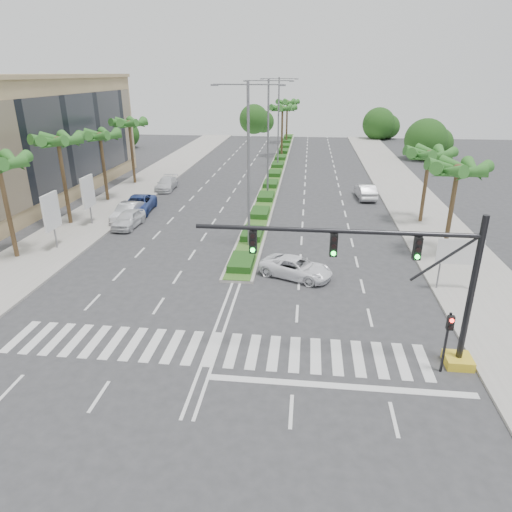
{
  "coord_description": "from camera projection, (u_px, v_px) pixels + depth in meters",
  "views": [
    {
      "loc": [
        4.24,
        -18.59,
        12.54
      ],
      "look_at": [
        1.58,
        4.93,
        3.0
      ],
      "focal_mm": 32.0,
      "sensor_mm": 36.0,
      "label": 1
    }
  ],
  "objects": [
    {
      "name": "ground",
      "position": [
        213.0,
        349.0,
        22.26
      ],
      "size": [
        160.0,
        160.0,
        0.0
      ],
      "primitive_type": "plane",
      "color": "#333335",
      "rests_on": "ground"
    },
    {
      "name": "footpath_right",
      "position": [
        433.0,
        229.0,
        39.07
      ],
      "size": [
        6.0,
        120.0,
        0.15
      ],
      "primitive_type": "cube",
      "color": "gray",
      "rests_on": "ground"
    },
    {
      "name": "footpath_left",
      "position": [
        95.0,
        217.0,
        42.26
      ],
      "size": [
        6.0,
        120.0,
        0.15
      ],
      "primitive_type": "cube",
      "color": "gray",
      "rests_on": "ground"
    },
    {
      "name": "median",
      "position": [
        277.0,
        168.0,
        63.69
      ],
      "size": [
        2.2,
        75.0,
        0.2
      ],
      "primitive_type": "cube",
      "color": "gray",
      "rests_on": "ground"
    },
    {
      "name": "median_grass",
      "position": [
        277.0,
        167.0,
        63.65
      ],
      "size": [
        1.8,
        75.0,
        0.04
      ],
      "primitive_type": "cube",
      "color": "#2E591E",
      "rests_on": "median"
    },
    {
      "name": "building",
      "position": [
        12.0,
        141.0,
        46.7
      ],
      "size": [
        12.0,
        36.0,
        12.0
      ],
      "primitive_type": "cube",
      "color": "tan",
      "rests_on": "ground"
    },
    {
      "name": "signal_gantry",
      "position": [
        417.0,
        295.0,
        20.0
      ],
      "size": [
        12.6,
        1.2,
        7.2
      ],
      "color": "gold",
      "rests_on": "ground"
    },
    {
      "name": "pedestrian_signal",
      "position": [
        448.0,
        333.0,
        19.77
      ],
      "size": [
        0.28,
        0.36,
        3.0
      ],
      "color": "black",
      "rests_on": "ground"
    },
    {
      "name": "direction_sign",
      "position": [
        459.0,
        254.0,
        27.3
      ],
      "size": [
        2.7,
        0.11,
        3.4
      ],
      "color": "slate",
      "rests_on": "ground"
    },
    {
      "name": "billboard_near",
      "position": [
        51.0,
        212.0,
        33.73
      ],
      "size": [
        0.18,
        2.1,
        4.35
      ],
      "color": "slate",
      "rests_on": "ground"
    },
    {
      "name": "billboard_far",
      "position": [
        88.0,
        192.0,
        39.26
      ],
      "size": [
        0.18,
        2.1,
        4.35
      ],
      "color": "slate",
      "rests_on": "ground"
    },
    {
      "name": "palm_left_mid",
      "position": [
        58.0,
        143.0,
        37.93
      ],
      "size": [
        4.57,
        4.68,
        7.95
      ],
      "color": "brown",
      "rests_on": "ground"
    },
    {
      "name": "palm_left_far",
      "position": [
        100.0,
        138.0,
        45.52
      ],
      "size": [
        4.57,
        4.68,
        7.35
      ],
      "color": "brown",
      "rests_on": "ground"
    },
    {
      "name": "palm_left_end",
      "position": [
        129.0,
        125.0,
        52.75
      ],
      "size": [
        4.57,
        4.68,
        7.75
      ],
      "color": "brown",
      "rests_on": "ground"
    },
    {
      "name": "palm_right_near",
      "position": [
        457.0,
        172.0,
        31.33
      ],
      "size": [
        4.57,
        4.68,
        7.05
      ],
      "color": "brown",
      "rests_on": "ground"
    },
    {
      "name": "palm_right_far",
      "position": [
        429.0,
        156.0,
        38.81
      ],
      "size": [
        4.57,
        4.68,
        6.75
      ],
      "color": "brown",
      "rests_on": "ground"
    },
    {
      "name": "palm_median_a",
      "position": [
        282.0,
        110.0,
        70.26
      ],
      "size": [
        4.57,
        4.68,
        8.05
      ],
      "color": "brown",
      "rests_on": "ground"
    },
    {
      "name": "palm_median_b",
      "position": [
        287.0,
        104.0,
        84.09
      ],
      "size": [
        4.57,
        4.68,
        8.05
      ],
      "color": "brown",
      "rests_on": "ground"
    },
    {
      "name": "streetlight_near",
      "position": [
        248.0,
        159.0,
        32.62
      ],
      "size": [
        5.1,
        0.25,
        12.0
      ],
      "color": "slate",
      "rests_on": "ground"
    },
    {
      "name": "streetlight_mid",
      "position": [
        268.0,
        132.0,
        47.36
      ],
      "size": [
        5.1,
        0.25,
        12.0
      ],
      "color": "slate",
      "rests_on": "ground"
    },
    {
      "name": "streetlight_far",
      "position": [
        278.0,
        118.0,
        62.11
      ],
      "size": [
        5.1,
        0.25,
        12.0
      ],
      "color": "slate",
      "rests_on": "ground"
    },
    {
      "name": "car_parked_a",
      "position": [
        129.0,
        219.0,
        39.59
      ],
      "size": [
        1.94,
        4.42,
        1.48
      ],
      "primitive_type": "imported",
      "rotation": [
        0.0,
        0.0,
        -0.05
      ],
      "color": "silver",
      "rests_on": "ground"
    },
    {
      "name": "car_parked_b",
      "position": [
        128.0,
        212.0,
        41.37
      ],
      "size": [
        1.86,
        4.84,
        1.57
      ],
      "primitive_type": "imported",
      "rotation": [
        0.0,
        0.0,
        -0.04
      ],
      "color": "silver",
      "rests_on": "ground"
    },
    {
      "name": "car_parked_c",
      "position": [
        138.0,
        204.0,
        43.74
      ],
      "size": [
        3.07,
        5.83,
        1.56
      ],
      "primitive_type": "imported",
      "rotation": [
        0.0,
        0.0,
        0.09
      ],
      "color": "#2E458D",
      "rests_on": "ground"
    },
    {
      "name": "car_parked_d",
      "position": [
        166.0,
        184.0,
        52.3
      ],
      "size": [
        2.15,
        4.83,
        1.38
      ],
      "primitive_type": "imported",
      "rotation": [
        0.0,
        0.0,
        0.05
      ],
      "color": "silver",
      "rests_on": "ground"
    },
    {
      "name": "car_crossing",
      "position": [
        296.0,
        268.0,
        29.88
      ],
      "size": [
        5.27,
        3.91,
        1.33
      ],
      "primitive_type": "imported",
      "rotation": [
        0.0,
        0.0,
        1.17
      ],
      "color": "white",
      "rests_on": "ground"
    },
    {
      "name": "car_right",
      "position": [
        365.0,
        191.0,
        48.54
      ],
      "size": [
        2.09,
        4.96,
        1.59
      ],
      "primitive_type": "imported",
      "rotation": [
        0.0,
        0.0,
        3.23
      ],
      "color": "#B6B6BB",
      "rests_on": "ground"
    }
  ]
}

